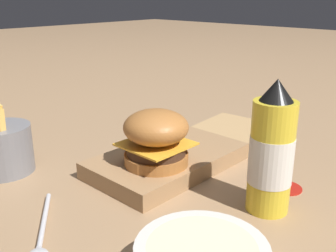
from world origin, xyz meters
name	(u,v)px	position (x,y,z in m)	size (l,w,h in m)	color
ground_plane	(150,179)	(0.00, 0.00, 0.00)	(6.00, 6.00, 0.00)	#9E7A56
serving_board	(168,160)	(-0.05, -0.01, 0.01)	(0.28, 0.16, 0.03)	#A37A51
burger	(156,137)	(-0.01, 0.01, 0.08)	(0.11, 0.11, 0.09)	#AD6B33
ketchup_bottle	(271,154)	(-0.05, 0.19, 0.09)	(0.06, 0.06, 0.19)	yellow
fries_basket	(2,147)	(0.15, -0.21, 0.04)	(0.10, 0.10, 0.14)	slate
spoon	(40,245)	(0.23, 0.04, 0.01)	(0.12, 0.15, 0.01)	silver
ketchup_puddle	(286,187)	(-0.13, 0.18, 0.00)	(0.05, 0.05, 0.00)	#B21E14
parchment_square	(235,127)	(-0.32, -0.05, 0.00)	(0.18, 0.18, 0.00)	tan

